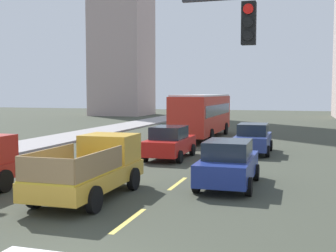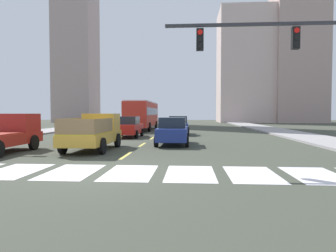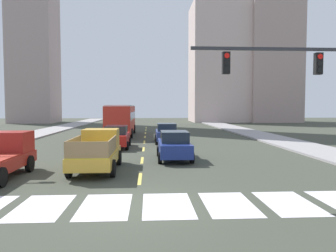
{
  "view_description": "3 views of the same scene",
  "coord_description": "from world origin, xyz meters",
  "px_view_note": "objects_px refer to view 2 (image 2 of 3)",
  "views": [
    {
      "loc": [
        4.33,
        -6.68,
        3.47
      ],
      "look_at": [
        -1.04,
        11.15,
        2.03
      ],
      "focal_mm": 46.03,
      "sensor_mm": 36.0,
      "label": 1
    },
    {
      "loc": [
        2.97,
        -9.95,
        1.98
      ],
      "look_at": [
        1.29,
        13.79,
        0.98
      ],
      "focal_mm": 32.55,
      "sensor_mm": 36.0,
      "label": 2
    },
    {
      "loc": [
        0.4,
        -10.45,
        3.19
      ],
      "look_at": [
        1.4,
        6.66,
        2.17
      ],
      "focal_mm": 35.2,
      "sensor_mm": 36.0,
      "label": 3
    }
  ],
  "objects_px": {
    "pickup_stakebed": "(95,132)",
    "traffic_signal_gantry": "(326,55)",
    "sedan_near_right": "(173,131)",
    "city_bus": "(142,113)",
    "pickup_dark": "(4,134)",
    "sedan_mid": "(178,125)",
    "sedan_far": "(128,127)"
  },
  "relations": [
    {
      "from": "pickup_stakebed",
      "to": "traffic_signal_gantry",
      "type": "distance_m",
      "value": 11.67
    },
    {
      "from": "traffic_signal_gantry",
      "to": "pickup_stakebed",
      "type": "bearing_deg",
      "value": 157.56
    },
    {
      "from": "pickup_stakebed",
      "to": "sedan_near_right",
      "type": "height_order",
      "value": "pickup_stakebed"
    },
    {
      "from": "city_bus",
      "to": "sedan_near_right",
      "type": "bearing_deg",
      "value": -74.34
    },
    {
      "from": "pickup_dark",
      "to": "sedan_near_right",
      "type": "xyz_separation_m",
      "value": [
        8.31,
        4.31,
        -0.06
      ]
    },
    {
      "from": "sedan_near_right",
      "to": "pickup_stakebed",
      "type": "bearing_deg",
      "value": -144.92
    },
    {
      "from": "city_bus",
      "to": "sedan_mid",
      "type": "distance_m",
      "value": 8.64
    },
    {
      "from": "sedan_far",
      "to": "traffic_signal_gantry",
      "type": "bearing_deg",
      "value": -48.6
    },
    {
      "from": "city_bus",
      "to": "traffic_signal_gantry",
      "type": "bearing_deg",
      "value": -65.03
    },
    {
      "from": "sedan_near_right",
      "to": "traffic_signal_gantry",
      "type": "relative_size",
      "value": 0.48
    },
    {
      "from": "city_bus",
      "to": "sedan_near_right",
      "type": "distance_m",
      "value": 17.01
    },
    {
      "from": "traffic_signal_gantry",
      "to": "sedan_near_right",
      "type": "bearing_deg",
      "value": 131.71
    },
    {
      "from": "city_bus",
      "to": "sedan_mid",
      "type": "xyz_separation_m",
      "value": [
        4.51,
        -7.29,
        -1.09
      ]
    },
    {
      "from": "pickup_dark",
      "to": "city_bus",
      "type": "relative_size",
      "value": 0.48
    },
    {
      "from": "pickup_stakebed",
      "to": "pickup_dark",
      "type": "bearing_deg",
      "value": -159.84
    },
    {
      "from": "pickup_dark",
      "to": "sedan_near_right",
      "type": "height_order",
      "value": "pickup_dark"
    },
    {
      "from": "pickup_stakebed",
      "to": "sedan_near_right",
      "type": "distance_m",
      "value": 4.94
    },
    {
      "from": "city_bus",
      "to": "sedan_far",
      "type": "xyz_separation_m",
      "value": [
        0.49,
        -10.53,
        -1.09
      ]
    },
    {
      "from": "pickup_dark",
      "to": "pickup_stakebed",
      "type": "bearing_deg",
      "value": 18.29
    },
    {
      "from": "pickup_stakebed",
      "to": "city_bus",
      "type": "relative_size",
      "value": 0.48
    },
    {
      "from": "pickup_stakebed",
      "to": "pickup_dark",
      "type": "xyz_separation_m",
      "value": [
        -4.19,
        -1.6,
        -0.02
      ]
    },
    {
      "from": "sedan_far",
      "to": "city_bus",
      "type": "bearing_deg",
      "value": 95.49
    },
    {
      "from": "pickup_stakebed",
      "to": "sedan_far",
      "type": "relative_size",
      "value": 1.18
    },
    {
      "from": "traffic_signal_gantry",
      "to": "city_bus",
      "type": "bearing_deg",
      "value": 114.65
    },
    {
      "from": "sedan_mid",
      "to": "sedan_far",
      "type": "xyz_separation_m",
      "value": [
        -4.03,
        -3.24,
        0.0
      ]
    },
    {
      "from": "pickup_dark",
      "to": "sedan_near_right",
      "type": "distance_m",
      "value": 9.36
    },
    {
      "from": "pickup_stakebed",
      "to": "sedan_far",
      "type": "height_order",
      "value": "pickup_stakebed"
    },
    {
      "from": "pickup_dark",
      "to": "city_bus",
      "type": "distance_m",
      "value": 21.05
    },
    {
      "from": "sedan_mid",
      "to": "traffic_signal_gantry",
      "type": "bearing_deg",
      "value": -70.37
    },
    {
      "from": "sedan_mid",
      "to": "traffic_signal_gantry",
      "type": "relative_size",
      "value": 0.48
    },
    {
      "from": "city_bus",
      "to": "sedan_mid",
      "type": "height_order",
      "value": "city_bus"
    },
    {
      "from": "pickup_dark",
      "to": "sedan_far",
      "type": "height_order",
      "value": "pickup_dark"
    }
  ]
}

